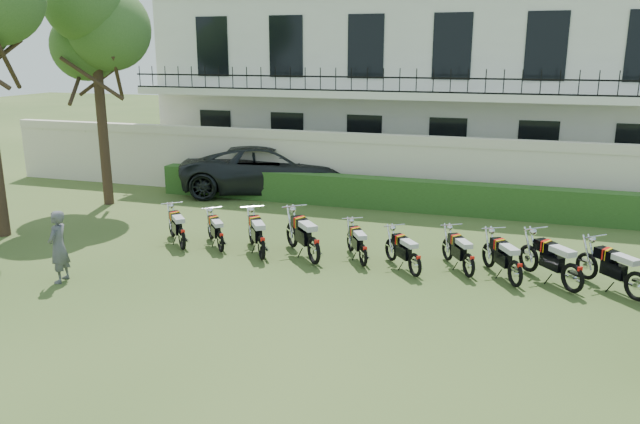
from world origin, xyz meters
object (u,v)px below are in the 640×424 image
at_px(tree_west_near, 94,20).
at_px(motorcycle_3, 314,244).
at_px(motorcycle_6, 469,260).
at_px(motorcycle_7, 516,267).
at_px(motorcycle_1, 220,237).
at_px(motorcycle_2, 261,241).
at_px(motorcycle_5, 415,259).
at_px(inspector, 58,247).
at_px(motorcycle_0, 182,233).
at_px(motorcycle_8, 573,271).
at_px(motorcycle_9, 638,279).
at_px(motorcycle_4, 363,250).
at_px(suv, 271,169).

bearing_deg(tree_west_near, motorcycle_3, -23.81).
relative_size(motorcycle_6, motorcycle_7, 0.93).
bearing_deg(motorcycle_3, tree_west_near, 115.04).
bearing_deg(motorcycle_1, motorcycle_7, -41.34).
distance_m(motorcycle_2, motorcycle_5, 3.75).
height_order(motorcycle_1, motorcycle_5, motorcycle_5).
bearing_deg(motorcycle_6, inspector, 169.45).
bearing_deg(inspector, motorcycle_0, 142.12).
bearing_deg(motorcycle_6, motorcycle_8, -36.86).
relative_size(motorcycle_1, motorcycle_5, 0.96).
distance_m(motorcycle_3, motorcycle_5, 2.43).
bearing_deg(motorcycle_1, tree_west_near, 109.35).
distance_m(tree_west_near, motorcycle_1, 8.76).
xyz_separation_m(motorcycle_8, motorcycle_9, (1.22, -0.07, -0.02)).
xyz_separation_m(motorcycle_1, inspector, (-2.46, -2.91, 0.39)).
height_order(motorcycle_6, motorcycle_9, motorcycle_9).
bearing_deg(motorcycle_7, tree_west_near, 134.99).
distance_m(motorcycle_0, motorcycle_1, 1.03).
height_order(motorcycle_4, motorcycle_5, motorcycle_5).
bearing_deg(motorcycle_3, inspector, 167.43).
relative_size(motorcycle_0, inspector, 0.87).
relative_size(motorcycle_3, inspector, 1.03).
bearing_deg(motorcycle_5, motorcycle_2, 141.35).
height_order(motorcycle_0, motorcycle_3, motorcycle_3).
bearing_deg(motorcycle_4, motorcycle_0, 152.50).
height_order(tree_west_near, motorcycle_0, tree_west_near).
height_order(motorcycle_0, motorcycle_8, motorcycle_8).
relative_size(motorcycle_1, motorcycle_2, 0.81).
height_order(motorcycle_3, motorcycle_6, motorcycle_3).
height_order(tree_west_near, motorcycle_2, tree_west_near).
xyz_separation_m(motorcycle_4, inspector, (-6.16, -2.97, 0.38)).
bearing_deg(inspector, motorcycle_3, 108.16).
distance_m(motorcycle_0, motorcycle_7, 8.16).
bearing_deg(suv, motorcycle_6, -148.71).
bearing_deg(motorcycle_3, motorcycle_5, -43.12).
relative_size(motorcycle_1, motorcycle_6, 0.87).
xyz_separation_m(motorcycle_8, inspector, (-10.75, -2.71, 0.30)).
xyz_separation_m(motorcycle_1, motorcycle_7, (7.14, -0.22, 0.04)).
bearing_deg(motorcycle_5, motorcycle_4, 127.45).
relative_size(motorcycle_1, motorcycle_8, 0.84).
relative_size(motorcycle_4, inspector, 0.93).
height_order(tree_west_near, motorcycle_7, tree_west_near).
bearing_deg(motorcycle_3, motorcycle_6, -37.12).
height_order(motorcycle_0, motorcycle_4, motorcycle_0).
xyz_separation_m(tree_west_near, motorcycle_9, (15.38, -3.80, -5.40)).
distance_m(motorcycle_6, motorcycle_7, 1.05).
xyz_separation_m(motorcycle_3, motorcycle_8, (5.74, -0.02, -0.03)).
bearing_deg(motorcycle_4, motorcycle_1, 151.04).
bearing_deg(tree_west_near, motorcycle_5, -19.30).
height_order(motorcycle_7, suv, suv).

